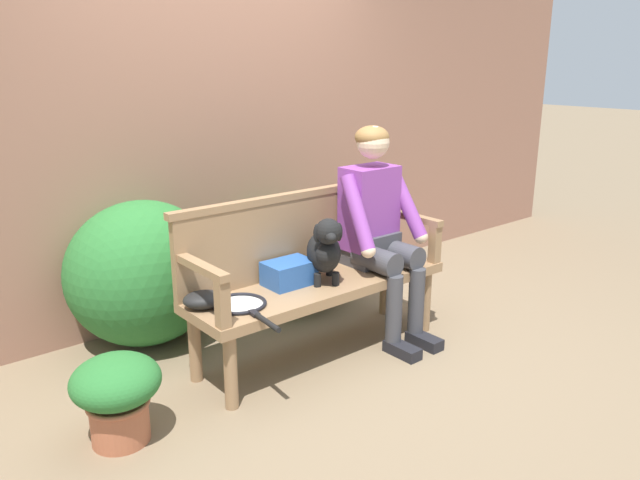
{
  "coord_description": "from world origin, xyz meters",
  "views": [
    {
      "loc": [
        -2.19,
        -2.64,
        1.73
      ],
      "look_at": [
        0.0,
        0.0,
        0.72
      ],
      "focal_mm": 34.75,
      "sensor_mm": 36.0,
      "label": 1
    }
  ],
  "objects_px": {
    "dog_on_bench": "(325,249)",
    "sports_bag": "(289,273)",
    "tennis_racket": "(242,305)",
    "baseball_glove": "(204,299)",
    "garden_bench": "(320,291)",
    "potted_plant": "(117,392)",
    "person_seated": "(378,224)"
  },
  "relations": [
    {
      "from": "tennis_racket",
      "to": "potted_plant",
      "type": "bearing_deg",
      "value": -176.03
    },
    {
      "from": "garden_bench",
      "to": "person_seated",
      "type": "relative_size",
      "value": 1.23
    },
    {
      "from": "garden_bench",
      "to": "potted_plant",
      "type": "relative_size",
      "value": 3.85
    },
    {
      "from": "dog_on_bench",
      "to": "baseball_glove",
      "type": "bearing_deg",
      "value": 170.68
    },
    {
      "from": "sports_bag",
      "to": "baseball_glove",
      "type": "bearing_deg",
      "value": 179.1
    },
    {
      "from": "person_seated",
      "to": "sports_bag",
      "type": "bearing_deg",
      "value": 172.94
    },
    {
      "from": "tennis_racket",
      "to": "potted_plant",
      "type": "distance_m",
      "value": 0.76
    },
    {
      "from": "tennis_racket",
      "to": "baseball_glove",
      "type": "relative_size",
      "value": 2.61
    },
    {
      "from": "potted_plant",
      "to": "person_seated",
      "type": "bearing_deg",
      "value": 2.74
    },
    {
      "from": "tennis_racket",
      "to": "baseball_glove",
      "type": "xyz_separation_m",
      "value": [
        -0.16,
        0.12,
        0.04
      ]
    },
    {
      "from": "sports_bag",
      "to": "dog_on_bench",
      "type": "bearing_deg",
      "value": -32.09
    },
    {
      "from": "garden_bench",
      "to": "sports_bag",
      "type": "distance_m",
      "value": 0.23
    },
    {
      "from": "dog_on_bench",
      "to": "baseball_glove",
      "type": "distance_m",
      "value": 0.76
    },
    {
      "from": "garden_bench",
      "to": "baseball_glove",
      "type": "relative_size",
      "value": 7.47
    },
    {
      "from": "baseball_glove",
      "to": "sports_bag",
      "type": "distance_m",
      "value": 0.55
    },
    {
      "from": "garden_bench",
      "to": "sports_bag",
      "type": "xyz_separation_m",
      "value": [
        -0.18,
        0.07,
        0.13
      ]
    },
    {
      "from": "dog_on_bench",
      "to": "tennis_racket",
      "type": "xyz_separation_m",
      "value": [
        -0.57,
        -0.0,
        -0.2
      ]
    },
    {
      "from": "garden_bench",
      "to": "dog_on_bench",
      "type": "distance_m",
      "value": 0.27
    },
    {
      "from": "tennis_racket",
      "to": "person_seated",
      "type": "bearing_deg",
      "value": 1.87
    },
    {
      "from": "dog_on_bench",
      "to": "tennis_racket",
      "type": "bearing_deg",
      "value": -179.83
    },
    {
      "from": "dog_on_bench",
      "to": "sports_bag",
      "type": "distance_m",
      "value": 0.25
    },
    {
      "from": "dog_on_bench",
      "to": "potted_plant",
      "type": "xyz_separation_m",
      "value": [
        -1.29,
        -0.05,
        -0.42
      ]
    },
    {
      "from": "garden_bench",
      "to": "dog_on_bench",
      "type": "height_order",
      "value": "dog_on_bench"
    },
    {
      "from": "potted_plant",
      "to": "garden_bench",
      "type": "bearing_deg",
      "value": 4.23
    },
    {
      "from": "garden_bench",
      "to": "tennis_racket",
      "type": "height_order",
      "value": "tennis_racket"
    },
    {
      "from": "person_seated",
      "to": "sports_bag",
      "type": "distance_m",
      "value": 0.67
    },
    {
      "from": "person_seated",
      "to": "tennis_racket",
      "type": "distance_m",
      "value": 1.07
    },
    {
      "from": "person_seated",
      "to": "dog_on_bench",
      "type": "distance_m",
      "value": 0.47
    },
    {
      "from": "dog_on_bench",
      "to": "tennis_racket",
      "type": "relative_size",
      "value": 0.72
    },
    {
      "from": "dog_on_bench",
      "to": "baseball_glove",
      "type": "relative_size",
      "value": 1.87
    },
    {
      "from": "sports_bag",
      "to": "garden_bench",
      "type": "bearing_deg",
      "value": -20.66
    },
    {
      "from": "person_seated",
      "to": "potted_plant",
      "type": "distance_m",
      "value": 1.82
    }
  ]
}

